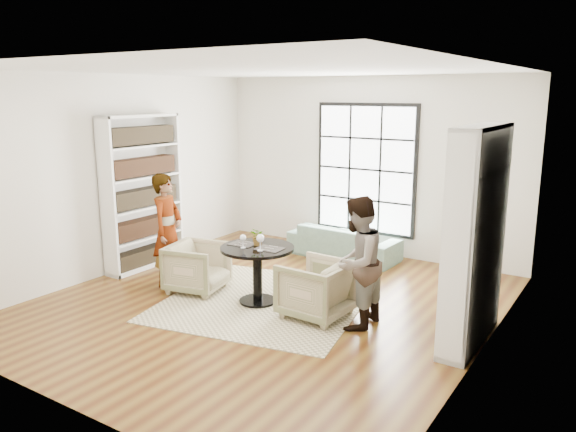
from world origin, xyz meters
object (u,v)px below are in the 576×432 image
Objects in this scene: armchair_left at (198,267)px; person_right at (357,263)px; wine_glass_right at (260,239)px; flower_centerpiece at (258,237)px; sofa at (344,242)px; person_left at (167,230)px; wine_glass_left at (243,238)px; pedestal_table at (257,262)px; armchair_right at (316,289)px.

person_right is at bearing -99.85° from armchair_left.
flower_centerpiece reaches higher than wine_glass_right.
flower_centerpiece is at bearing 92.66° from sofa.
armchair_left is 0.47× the size of person_left.
armchair_left is at bearing 177.96° from wine_glass_right.
person_right is at bearing 5.87° from wine_glass_left.
wine_glass_right is at bearing -104.32° from armchair_left.
person_right is at bearing 6.27° from wine_glass_right.
wine_glass_left is 0.83× the size of wine_glass_right.
person_right is 1.30m from wine_glass_right.
pedestal_table is at bearing -89.76° from person_right.
wine_glass_right is (0.14, -0.12, 0.37)m from pedestal_table.
pedestal_table is at bearing 93.25° from sofa.
pedestal_table is 4.13× the size of flower_centerpiece.
sofa is 7.97× the size of flower_centerpiece.
person_right is at bearing 0.67° from pedestal_table.
armchair_right is 1.04m from flower_centerpiece.
person_left is at bearing 62.53° from sofa.
wine_glass_left is 0.26m from wine_glass_right.
person_left reaches higher than armchair_right.
armchair_right is at bearing 112.78° from sofa.
wine_glass_right is 0.93× the size of flower_centerpiece.
person_right reaches higher than wine_glass_left.
wine_glass_right is at bearing -76.00° from armchair_right.
person_left is at bearing -174.41° from flower_centerpiece.
wine_glass_left reaches higher than armchair_left.
armchair_left is 0.96× the size of armchair_right.
pedestal_table reaches higher than armchair_right.
person_left reaches higher than wine_glass_left.
wine_glass_right is at bearing -106.83° from person_left.
person_left reaches higher than wine_glass_right.
person_left is at bearing 77.72° from armchair_left.
wine_glass_left is 0.23m from flower_centerpiece.
person_right is (1.44, -2.47, 0.51)m from sofa.
wine_glass_left is (-1.00, -0.16, 0.54)m from armchair_right.
person_left is at bearing -84.44° from armchair_right.
person_right reaches higher than flower_centerpiece.
wine_glass_right reaches higher than armchair_right.
armchair_right is at bearing -90.43° from person_right.
person_left is 6.94× the size of flower_centerpiece.
flower_centerpiece is at bearing -92.19° from person_right.
armchair_left is 3.23× the size of flower_centerpiece.
pedestal_table is 1.28× the size of armchair_left.
flower_centerpiece reaches higher than pedestal_table.
wine_glass_left reaches higher than pedestal_table.
flower_centerpiece is at bearing -99.88° from person_left.
pedestal_table is 0.41m from wine_glass_right.
wine_glass_right is at bearing 96.31° from sofa.
sofa is at bearing -32.81° from armchair_left.
wine_glass_right reaches higher than sofa.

